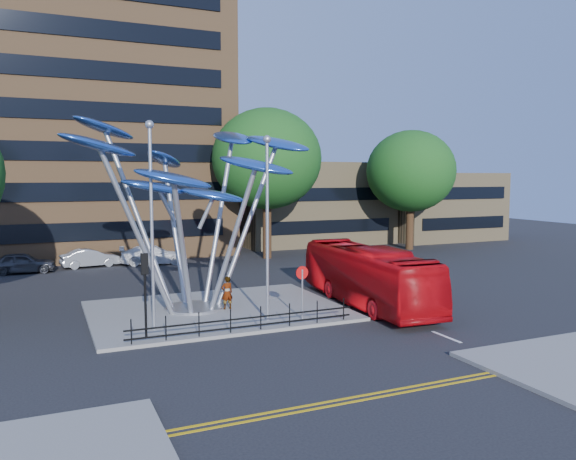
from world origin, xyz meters
name	(u,v)px	position (x,y,z in m)	size (l,w,h in m)	color
ground	(284,343)	(0.00, 0.00, 0.00)	(120.00, 120.00, 0.00)	black
traffic_island	(217,311)	(-1.00, 6.00, 0.07)	(12.00, 9.00, 0.15)	slate
double_yellow_near	(362,396)	(0.00, -6.00, 0.01)	(40.00, 0.12, 0.01)	gold
double_yellow_far	(367,399)	(0.00, -6.30, 0.01)	(40.00, 0.12, 0.01)	gold
brick_tower	(71,78)	(-6.00, 32.00, 15.00)	(25.00, 15.00, 30.00)	brown
low_building_near	(312,203)	(16.00, 30.00, 4.00)	(15.00, 8.00, 8.00)	#9C865B
low_building_far	(438,206)	(30.00, 28.00, 3.50)	(12.00, 8.00, 7.00)	#9C865B
tree_right	(267,159)	(8.00, 22.00, 8.04)	(8.80, 8.80, 12.11)	black
tree_far	(411,171)	(22.00, 22.00, 7.11)	(8.00, 8.00, 10.81)	black
leaf_sculpture	(190,172)	(-2.07, 6.68, 6.87)	(12.72, 9.54, 9.51)	#9EA0A5
street_lamp_left	(151,207)	(-4.50, 3.50, 5.36)	(0.36, 0.36, 8.80)	#9EA0A5
street_lamp_right	(267,211)	(0.50, 3.00, 5.09)	(0.36, 0.36, 8.30)	#9EA0A5
traffic_light_island	(145,277)	(-5.00, 2.50, 2.61)	(0.28, 0.18, 3.42)	black
no_entry_sign_island	(302,283)	(2.00, 2.52, 1.82)	(0.60, 0.10, 2.45)	#9EA0A5
pedestrian_railing_front	(246,322)	(-1.00, 1.70, 0.55)	(10.00, 0.06, 1.00)	black
red_bus	(367,276)	(6.60, 4.38, 1.53)	(2.57, 10.97, 3.06)	#B8080E
pedestrian	(227,293)	(-0.53, 5.81, 0.97)	(0.59, 0.39, 1.63)	gray
parked_car_left	(22,263)	(-10.08, 22.08, 0.72)	(1.71, 4.25, 1.45)	#3C3E44
parked_car_mid	(90,258)	(-5.58, 23.00, 0.68)	(1.44, 4.12, 1.36)	#B7BBBF
parked_car_right	(153,255)	(-1.08, 22.50, 0.71)	(2.00, 4.92, 1.43)	white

